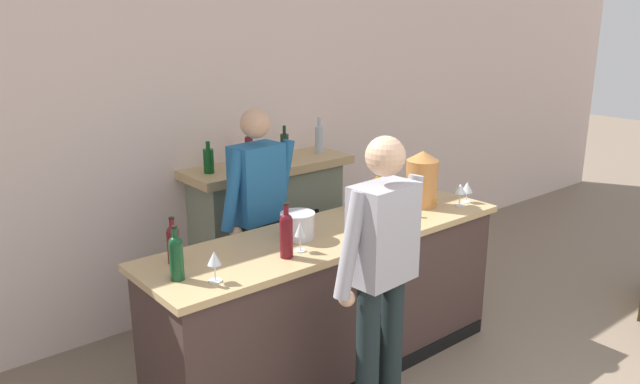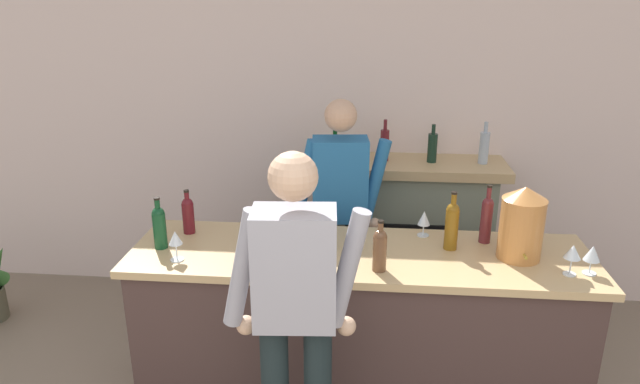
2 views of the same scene
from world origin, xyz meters
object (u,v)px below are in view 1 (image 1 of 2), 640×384
(wine_glass_front_right, at_px, (460,189))
(person_customer, at_px, (381,281))
(wine_bottle_cabernet_heavy, at_px, (379,192))
(wine_glass_front_left, at_px, (214,260))
(wine_bottle_burgundy_dark, at_px, (173,242))
(wine_bottle_rose_blush, at_px, (286,233))
(copper_dispenser, at_px, (422,178))
(wine_bottle_riesling_slim, at_px, (367,218))
(wine_glass_near_bucket, at_px, (467,188))
(person_bartender, at_px, (258,218))
(wine_bottle_merlot_tall, at_px, (388,183))
(fireplace_stone, at_px, (269,230))
(wine_bottle_chardonnay_pale, at_px, (176,256))
(wine_glass_by_dispenser, at_px, (300,230))
(wine_glass_back_row, at_px, (348,196))
(ice_bucket_steel, at_px, (298,226))

(wine_glass_front_right, bearing_deg, person_customer, -158.13)
(wine_bottle_cabernet_heavy, relative_size, wine_glass_front_left, 2.00)
(wine_bottle_burgundy_dark, height_order, wine_bottle_rose_blush, wine_bottle_rose_blush)
(wine_bottle_burgundy_dark, height_order, wine_bottle_cabernet_heavy, wine_bottle_cabernet_heavy)
(wine_glass_front_left, bearing_deg, copper_dispenser, 6.30)
(wine_bottle_riesling_slim, bearing_deg, wine_glass_near_bucket, 3.17)
(person_bartender, bearing_deg, wine_bottle_merlot_tall, -26.31)
(wine_bottle_burgundy_dark, bearing_deg, fireplace_stone, 36.82)
(wine_bottle_chardonnay_pale, distance_m, wine_glass_by_dispenser, 0.76)
(person_customer, height_order, wine_bottle_cabernet_heavy, person_customer)
(wine_glass_front_left, relative_size, wine_glass_by_dispenser, 0.92)
(fireplace_stone, bearing_deg, person_customer, -107.27)
(person_customer, xyz_separation_m, wine_glass_by_dispenser, (-0.11, 0.58, 0.15))
(wine_bottle_merlot_tall, height_order, wine_glass_near_bucket, wine_bottle_merlot_tall)
(wine_glass_by_dispenser, bearing_deg, wine_glass_back_row, 28.34)
(wine_bottle_merlot_tall, bearing_deg, wine_bottle_riesling_slim, -145.86)
(wine_bottle_rose_blush, bearing_deg, wine_glass_by_dispenser, 11.54)
(person_customer, bearing_deg, fireplace_stone, 72.73)
(wine_glass_near_bucket, distance_m, wine_glass_front_right, 0.11)
(wine_bottle_chardonnay_pale, height_order, wine_glass_near_bucket, wine_bottle_chardonnay_pale)
(wine_glass_back_row, height_order, wine_glass_by_dispenser, wine_glass_by_dispenser)
(person_customer, relative_size, wine_glass_back_row, 11.44)
(copper_dispenser, distance_m, wine_bottle_cabernet_heavy, 0.37)
(wine_glass_back_row, bearing_deg, wine_bottle_rose_blush, -153.76)
(copper_dispenser, relative_size, wine_bottle_burgundy_dark, 1.51)
(wine_bottle_riesling_slim, xyz_separation_m, wine_bottle_cabernet_heavy, (0.40, 0.30, 0.03))
(wine_bottle_burgundy_dark, xyz_separation_m, wine_glass_back_row, (1.41, 0.08, -0.02))
(wine_bottle_rose_blush, relative_size, wine_glass_near_bucket, 2.09)
(wine_bottle_rose_blush, distance_m, wine_glass_front_right, 1.58)
(ice_bucket_steel, height_order, wine_glass_by_dispenser, wine_glass_by_dispenser)
(wine_bottle_cabernet_heavy, bearing_deg, wine_bottle_burgundy_dark, 176.80)
(ice_bucket_steel, relative_size, wine_bottle_cabernet_heavy, 0.64)
(wine_bottle_riesling_slim, height_order, wine_glass_back_row, wine_bottle_riesling_slim)
(copper_dispenser, bearing_deg, ice_bucket_steel, 178.45)
(person_customer, xyz_separation_m, wine_bottle_merlot_tall, (0.99, 0.92, 0.18))
(wine_glass_by_dispenser, bearing_deg, wine_glass_near_bucket, -0.45)
(wine_bottle_merlot_tall, bearing_deg, person_customer, -137.10)
(fireplace_stone, xyz_separation_m, wine_glass_by_dispenser, (-0.70, -1.34, 0.53))
(wine_glass_near_bucket, xyz_separation_m, wine_glass_front_right, (-0.10, -0.02, 0.01))
(ice_bucket_steel, bearing_deg, wine_glass_front_left, -162.26)
(wine_bottle_rose_blush, bearing_deg, copper_dispenser, 7.32)
(wine_bottle_rose_blush, bearing_deg, wine_bottle_cabernet_heavy, 14.31)
(person_bartender, bearing_deg, wine_bottle_rose_blush, -113.17)
(wine_glass_front_right, bearing_deg, wine_glass_near_bucket, 10.23)
(person_customer, distance_m, wine_bottle_burgundy_dark, 1.19)
(wine_bottle_burgundy_dark, bearing_deg, wine_glass_front_left, -82.57)
(wine_bottle_cabernet_heavy, bearing_deg, wine_glass_near_bucket, -19.68)
(wine_glass_front_left, bearing_deg, person_bartender, 44.75)
(wine_bottle_cabernet_heavy, relative_size, wine_glass_near_bucket, 2.16)
(wine_bottle_burgundy_dark, relative_size, wine_glass_near_bucket, 1.72)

